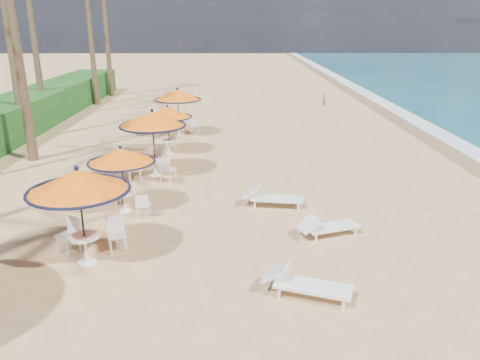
# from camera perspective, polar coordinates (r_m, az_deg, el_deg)

# --- Properties ---
(ground) EXTENTS (160.00, 160.00, 0.00)m
(ground) POSITION_cam_1_polar(r_m,az_deg,el_deg) (11.80, 7.77, -10.45)
(ground) COLOR tan
(ground) RESTS_ON ground
(foam_strip) EXTENTS (1.20, 140.00, 0.04)m
(foam_strip) POSITION_cam_1_polar(r_m,az_deg,el_deg) (23.68, 27.03, 2.72)
(foam_strip) COLOR white
(foam_strip) RESTS_ON ground
(wetsand_band) EXTENTS (1.40, 140.00, 0.02)m
(wetsand_band) POSITION_cam_1_polar(r_m,az_deg,el_deg) (23.27, 25.07, 2.75)
(wetsand_band) COLOR olive
(wetsand_band) RESTS_ON ground
(station_0) EXTENTS (2.44, 2.44, 2.54)m
(station_0) POSITION_cam_1_polar(r_m,az_deg,el_deg) (11.78, -18.95, -1.03)
(station_0) COLOR black
(station_0) RESTS_ON ground
(station_1) EXTENTS (2.07, 2.07, 2.16)m
(station_1) POSITION_cam_1_polar(r_m,az_deg,el_deg) (14.80, -14.21, 2.19)
(station_1) COLOR black
(station_1) RESTS_ON ground
(station_2) EXTENTS (2.53, 2.64, 2.64)m
(station_2) POSITION_cam_1_polar(r_m,az_deg,el_deg) (18.00, -10.60, 6.30)
(station_2) COLOR black
(station_2) RESTS_ON ground
(station_3) EXTENTS (2.15, 2.15, 2.25)m
(station_3) POSITION_cam_1_polar(r_m,az_deg,el_deg) (21.16, -8.85, 7.65)
(station_3) COLOR black
(station_3) RESTS_ON ground
(station_4) EXTENTS (2.42, 2.48, 2.52)m
(station_4) POSITION_cam_1_polar(r_m,az_deg,el_deg) (24.63, -7.47, 9.58)
(station_4) COLOR black
(station_4) RESTS_ON ground
(lounger_near) EXTENTS (2.05, 1.24, 0.70)m
(lounger_near) POSITION_cam_1_polar(r_m,az_deg,el_deg) (10.51, 7.79, -12.32)
(lounger_near) COLOR white
(lounger_near) RESTS_ON ground
(lounger_mid) EXTENTS (1.86, 1.09, 0.64)m
(lounger_mid) POSITION_cam_1_polar(r_m,az_deg,el_deg) (13.35, 10.53, -5.56)
(lounger_mid) COLOR white
(lounger_mid) RESTS_ON ground
(lounger_far) EXTENTS (2.04, 0.92, 0.71)m
(lounger_far) POSITION_cam_1_polar(r_m,az_deg,el_deg) (15.20, 3.76, -2.05)
(lounger_far) COLOR white
(lounger_far) RESTS_ON ground
(person) EXTENTS (0.32, 0.41, 0.98)m
(person) POSITION_cam_1_polar(r_m,az_deg,el_deg) (33.88, 10.24, 9.62)
(person) COLOR #976B4D
(person) RESTS_ON ground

